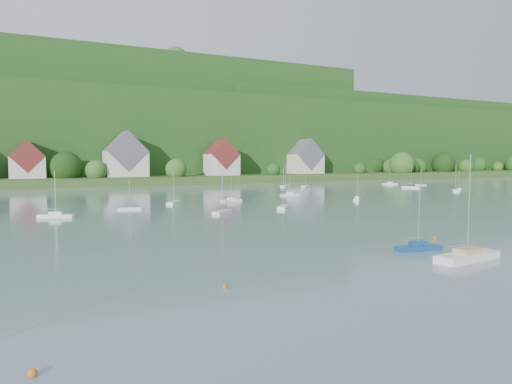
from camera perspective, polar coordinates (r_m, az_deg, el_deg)
far_shore_strip at (r=204.96m, az=-17.38°, el=1.44°), size 600.00×60.00×3.00m
forested_ridge at (r=273.02m, az=-19.74°, el=6.48°), size 620.00×181.22×69.89m
village_building_1 at (r=191.12m, az=-25.80°, el=3.23°), size 12.00×9.36×14.00m
village_building_2 at (r=193.86m, az=-15.39°, el=3.94°), size 16.00×11.44×18.00m
village_building_3 at (r=203.64m, az=-4.15°, el=3.83°), size 13.00×10.40×15.50m
village_building_4 at (r=228.12m, az=5.98°, el=3.88°), size 15.00×10.40×16.50m
near_sailboat_1 at (r=55.37m, az=18.91°, el=-6.24°), size 5.37×2.35×7.01m
near_sailboat_2 at (r=51.60m, az=24.07°, el=-7.00°), size 7.96×2.99×10.49m
mooring_buoy_0 at (r=25.75m, az=-25.27°, el=-19.37°), size 0.47×0.47×0.47m
mooring_buoy_3 at (r=63.77m, az=20.65°, el=-5.32°), size 0.46×0.46×0.46m
mooring_buoy_5 at (r=37.76m, az=-3.75°, el=-11.45°), size 0.39×0.39×0.39m
far_sailboat_cluster at (r=124.66m, az=-5.22°, el=-0.46°), size 188.79×79.48×8.71m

